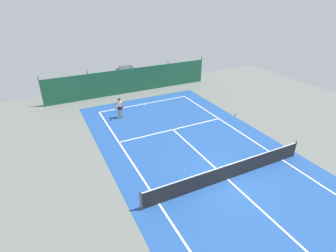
% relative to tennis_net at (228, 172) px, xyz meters
% --- Properties ---
extents(ground_plane, '(36.00, 36.00, 0.00)m').
position_rel_tennis_net_xyz_m(ground_plane, '(0.00, 0.00, -0.51)').
color(ground_plane, slate).
extents(court_surface, '(11.02, 26.60, 0.01)m').
position_rel_tennis_net_xyz_m(court_surface, '(0.00, 0.00, -0.51)').
color(court_surface, '#1E478C').
rests_on(court_surface, ground).
extents(tennis_net, '(10.12, 0.10, 1.10)m').
position_rel_tennis_net_xyz_m(tennis_net, '(0.00, 0.00, 0.00)').
color(tennis_net, black).
rests_on(tennis_net, ground).
extents(back_fence, '(16.30, 0.98, 2.70)m').
position_rel_tennis_net_xyz_m(back_fence, '(-0.00, 15.75, 0.16)').
color(back_fence, '#195138').
rests_on(back_fence, ground).
extents(tennis_player, '(0.83, 0.67, 1.64)m').
position_rel_tennis_net_xyz_m(tennis_player, '(-2.84, 10.05, 0.45)').
color(tennis_player, '#9E7051').
rests_on(tennis_player, ground).
extents(tennis_ball_near_player, '(0.07, 0.07, 0.07)m').
position_rel_tennis_net_xyz_m(tennis_ball_near_player, '(0.90, 6.93, -0.48)').
color(tennis_ball_near_player, '#CCDB33').
rests_on(tennis_ball_near_player, ground).
extents(tennis_ball_midcourt, '(0.07, 0.07, 0.07)m').
position_rel_tennis_net_xyz_m(tennis_ball_midcourt, '(1.25, 10.32, -0.48)').
color(tennis_ball_midcourt, '#CCDB33').
rests_on(tennis_ball_midcourt, ground).
extents(tennis_ball_by_sideline, '(0.07, 0.07, 0.07)m').
position_rel_tennis_net_xyz_m(tennis_ball_by_sideline, '(-1.70, 1.74, -0.48)').
color(tennis_ball_by_sideline, '#CCDB33').
rests_on(tennis_ball_by_sideline, ground).
extents(parked_car, '(2.40, 4.39, 1.68)m').
position_rel_tennis_net_xyz_m(parked_car, '(0.61, 18.35, 0.33)').
color(parked_car, black).
rests_on(parked_car, ground).
extents(water_bottle, '(0.08, 0.08, 0.24)m').
position_rel_tennis_net_xyz_m(water_bottle, '(5.68, 6.26, -0.39)').
color(water_bottle, '#338CD8').
rests_on(water_bottle, ground).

